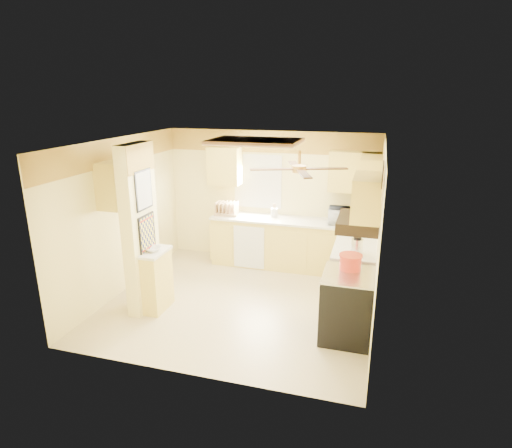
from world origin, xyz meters
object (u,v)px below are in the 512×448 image
(bowl, at_px, (152,249))
(dutch_oven, at_px, (350,262))
(microwave, at_px, (343,216))
(kettle, at_px, (357,246))
(stove, at_px, (347,305))

(bowl, xyz_separation_m, dutch_oven, (2.84, 0.18, 0.05))
(microwave, bearing_deg, bowl, 37.46)
(bowl, bearing_deg, kettle, 13.94)
(microwave, height_order, kettle, microwave)
(microwave, height_order, dutch_oven, microwave)
(stove, distance_m, bowl, 2.88)
(stove, relative_size, microwave, 1.77)
(stove, bearing_deg, kettle, 85.73)
(bowl, bearing_deg, microwave, 39.94)
(stove, distance_m, microwave, 2.24)
(microwave, height_order, bowl, microwave)
(microwave, distance_m, dutch_oven, 1.99)
(microwave, distance_m, kettle, 1.47)
(stove, height_order, dutch_oven, dutch_oven)
(stove, relative_size, bowl, 3.86)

